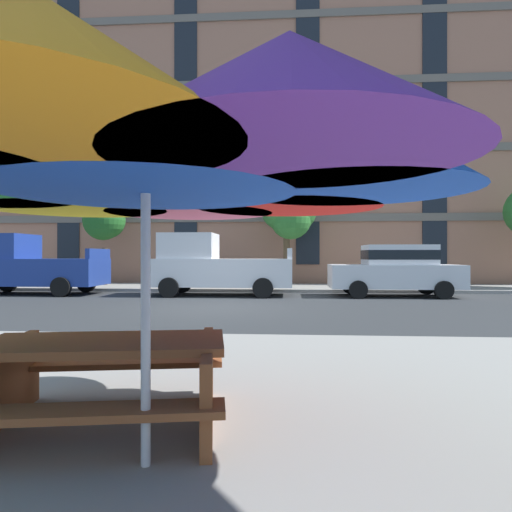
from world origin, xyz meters
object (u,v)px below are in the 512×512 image
object	(u,v)px
picnic_table	(104,377)
patio_umbrella	(146,150)
pickup_white	(213,266)
sedan_white	(396,269)
pickup_blue	(26,266)
street_tree_middle	(289,212)
street_tree_left	(105,221)

from	to	relation	value
picnic_table	patio_umbrella	bearing A→B (deg)	-48.83
pickup_white	patio_umbrella	xyz separation A→B (m)	(1.73, -12.70, 1.03)
picnic_table	sedan_white	bearing A→B (deg)	66.98
pickup_blue	patio_umbrella	distance (m)	15.40
street_tree_middle	patio_umbrella	bearing A→B (deg)	-93.44
pickup_white	pickup_blue	bearing A→B (deg)	180.00
sedan_white	street_tree_middle	distance (m)	5.69
pickup_white	picnic_table	distance (m)	12.18
street_tree_middle	picnic_table	world-z (taller)	street_tree_middle
pickup_blue	sedan_white	bearing A→B (deg)	-0.00
street_tree_left	picnic_table	size ratio (longest dim) A/B	1.91
street_tree_middle	picnic_table	distance (m)	16.09
picnic_table	street_tree_middle	bearing A→B (deg)	84.57
street_tree_middle	picnic_table	xyz separation A→B (m)	(-1.50, -15.77, -2.84)
pickup_blue	sedan_white	distance (m)	13.27
pickup_blue	pickup_white	distance (m)	6.91
patio_umbrella	pickup_white	bearing A→B (deg)	97.75
pickup_white	street_tree_middle	distance (m)	5.10
sedan_white	picnic_table	bearing A→B (deg)	-113.02
street_tree_middle	sedan_white	bearing A→B (deg)	-45.07
sedan_white	picnic_table	world-z (taller)	sedan_white
pickup_blue	street_tree_left	bearing A→B (deg)	69.25
pickup_blue	picnic_table	xyz separation A→B (m)	(8.13, -12.11, -0.54)
street_tree_middle	patio_umbrella	size ratio (longest dim) A/B	1.16
pickup_white	street_tree_middle	size ratio (longest dim) A/B	1.11
patio_umbrella	picnic_table	size ratio (longest dim) A/B	1.95
sedan_white	street_tree_left	bearing A→B (deg)	162.93
street_tree_left	patio_umbrella	size ratio (longest dim) A/B	0.98
sedan_white	patio_umbrella	world-z (taller)	patio_umbrella
patio_umbrella	picnic_table	world-z (taller)	patio_umbrella
pickup_blue	street_tree_left	distance (m)	4.36
street_tree_middle	patio_umbrella	distance (m)	16.44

